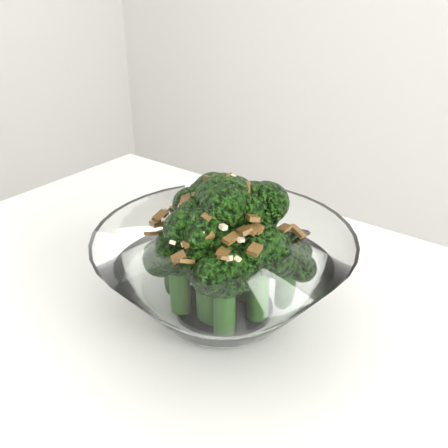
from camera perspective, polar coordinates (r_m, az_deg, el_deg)
The scene contains 1 object.
broccoli_dish at distance 0.45m, azimuth -0.04°, elevation -4.57°, with size 0.23×0.23×0.14m.
Camera 1 is at (0.12, -0.07, 1.05)m, focal length 40.00 mm.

